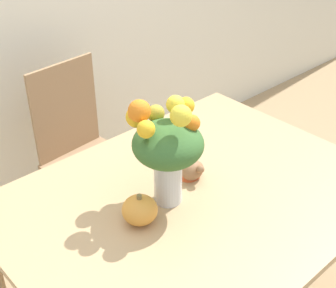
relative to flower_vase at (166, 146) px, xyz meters
name	(u,v)px	position (x,y,z in m)	size (l,w,h in m)	color
dining_table	(193,212)	(0.10, -0.05, -0.32)	(1.41, 1.07, 0.77)	tan
flower_vase	(166,146)	(0.00, 0.00, 0.00)	(0.27, 0.29, 0.42)	silver
pumpkin	(140,210)	(-0.15, -0.03, -0.18)	(0.13, 0.13, 0.12)	gold
turkey_figurine	(190,168)	(0.16, 0.04, -0.19)	(0.10, 0.13, 0.08)	#936642
dining_chair_near_window	(84,153)	(0.16, 0.84, -0.51)	(0.46, 0.46, 0.98)	#9E7A56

